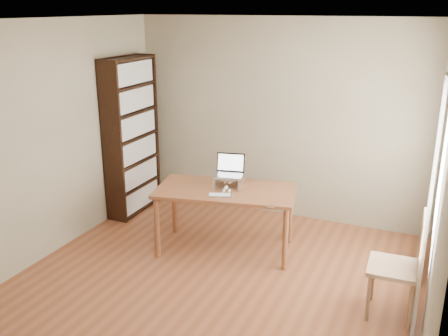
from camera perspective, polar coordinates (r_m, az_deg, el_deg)
room at (r=4.53m, az=-1.95°, el=-0.15°), size 4.04×4.54×2.64m
bookshelf at (r=6.79m, az=-10.51°, el=3.55°), size 0.30×0.90×2.10m
curtains at (r=4.91m, az=22.70°, el=-1.76°), size 0.03×1.90×2.25m
desk at (r=5.65m, az=0.18°, el=-3.23°), size 1.68×1.08×0.75m
laptop_stand at (r=5.66m, az=0.51°, el=-1.38°), size 0.32×0.25×0.13m
laptop at (r=5.67m, az=0.74°, el=-0.18°), size 0.36×0.33×0.23m
keyboard at (r=5.42m, az=-0.46°, el=-3.12°), size 0.28×0.19×0.02m
coaster at (r=5.16m, az=5.37°, el=-4.38°), size 0.10×0.10×0.01m
cat at (r=5.69m, az=0.73°, el=-1.52°), size 0.23×0.47×0.14m
chair at (r=4.77m, az=19.91°, el=-10.12°), size 0.46×0.46×1.02m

